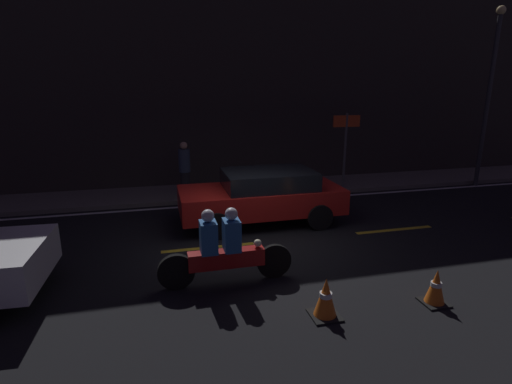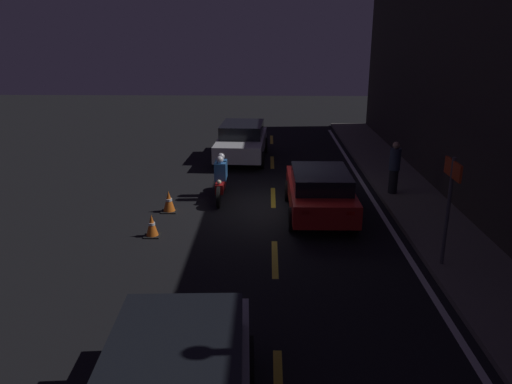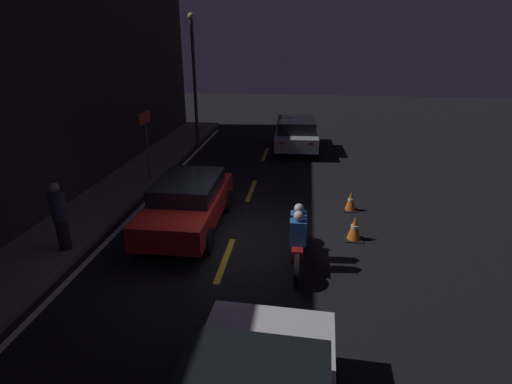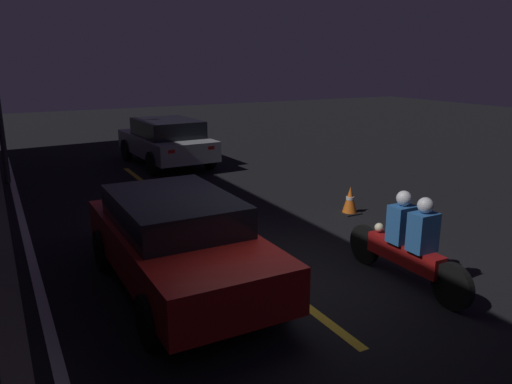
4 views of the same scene
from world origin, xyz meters
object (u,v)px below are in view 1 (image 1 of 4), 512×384
Objects in this scene: traffic_cone_mid at (436,287)px; street_lamp at (489,89)px; pedestrian at (185,169)px; motorcycle at (223,249)px; shop_sign at (346,136)px; taxi_red at (263,195)px; traffic_cone_near at (326,298)px.

street_lamp is at bearing 44.35° from traffic_cone_mid.
street_lamp is at bearing -3.31° from pedestrian.
pedestrian is (-0.24, 5.43, 0.32)m from motorcycle.
street_lamp is (9.90, -0.57, 2.27)m from pedestrian.
shop_sign is (1.68, 6.79, 1.53)m from traffic_cone_mid.
motorcycle is 0.41× the size of street_lamp.
taxi_red is 4.26m from shop_sign.
taxi_red reaches higher than traffic_cone_near.
traffic_cone_near is 0.38× the size of pedestrian.
taxi_red is at bearing 110.85° from traffic_cone_mid.
street_lamp is at bearing 26.35° from motorcycle.
motorcycle is 3.52m from traffic_cone_mid.
traffic_cone_mid is 0.36× the size of pedestrian.
shop_sign is at bearing 62.20° from traffic_cone_near.
motorcycle is at bearing -153.31° from street_lamp.
street_lamp is (6.48, 6.33, 2.95)m from traffic_cone_mid.
shop_sign is at bearing 174.60° from street_lamp.
shop_sign reaches higher than pedestrian.
taxi_red is 1.68× the size of shop_sign.
motorcycle is at bearing 155.05° from traffic_cone_mid.
pedestrian is at bearing 178.66° from shop_sign.
pedestrian is 10.17m from street_lamp.
pedestrian is 5.17m from shop_sign.
motorcycle is 7.29m from shop_sign.
motorcycle is 3.78× the size of traffic_cone_near.
street_lamp reaches higher than shop_sign.
traffic_cone_near is 10.82m from street_lamp.
shop_sign reaches higher than taxi_red.
traffic_cone_near is at bearing 87.34° from taxi_red.
pedestrian is at bearing 116.33° from traffic_cone_mid.
motorcycle is 0.99× the size of shop_sign.
street_lamp is at bearing -5.40° from shop_sign.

